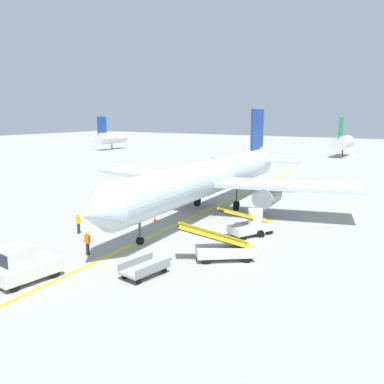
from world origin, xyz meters
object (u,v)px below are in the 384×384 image
object	(u,v)px
belt_loader_aft_hold	(250,226)
baggage_cart_loaded	(145,269)
airliner	(210,177)
safety_cone_nose_right	(150,190)
safety_cone_nose_left	(155,219)
pushback_tug	(23,265)
belt_loader_forward_hold	(223,249)
ground_crew_marshaller	(78,222)
ground_crew_wing_walker	(87,242)
baggage_tug_near_wing	(110,204)
baggage_tug_by_cargo_door	(252,224)

from	to	relation	value
belt_loader_aft_hold	baggage_cart_loaded	bearing A→B (deg)	-100.45
airliner	safety_cone_nose_right	bearing A→B (deg)	156.24
airliner	safety_cone_nose_right	world-z (taller)	airliner
baggage_cart_loaded	safety_cone_nose_right	world-z (taller)	baggage_cart_loaded
airliner	safety_cone_nose_left	bearing A→B (deg)	-110.38
pushback_tug	belt_loader_forward_hold	bearing A→B (deg)	48.55
airliner	ground_crew_marshaller	bearing A→B (deg)	-113.14
pushback_tug	safety_cone_nose_left	xyz separation A→B (m)	(-1.62, 14.77, -0.77)
belt_loader_forward_hold	ground_crew_marshaller	xyz separation A→B (m)	(-12.76, -0.66, 0.13)
pushback_tug	safety_cone_nose_right	xyz separation A→B (m)	(-10.61, 25.91, -0.77)
ground_crew_wing_walker	belt_loader_forward_hold	bearing A→B (deg)	25.68
belt_loader_aft_hold	baggage_tug_near_wing	bearing A→B (deg)	-178.61
airliner	baggage_tug_near_wing	distance (m)	10.12
ground_crew_wing_walker	safety_cone_nose_right	size ratio (longest dim) A/B	3.86
belt_loader_forward_hold	belt_loader_aft_hold	world-z (taller)	same
belt_loader_forward_hold	safety_cone_nose_left	size ratio (longest dim) A/B	10.79
baggage_tug_by_cargo_door	belt_loader_aft_hold	distance (m)	0.21
baggage_cart_loaded	safety_cone_nose_right	size ratio (longest dim) A/B	8.72
ground_crew_wing_walker	safety_cone_nose_left	size ratio (longest dim) A/B	3.86
ground_crew_wing_walker	safety_cone_nose_right	bearing A→B (deg)	116.67
baggage_tug_near_wing	belt_loader_forward_hold	bearing A→B (deg)	-20.68
belt_loader_forward_hold	belt_loader_aft_hold	xyz separation A→B (m)	(-0.70, 6.10, 0.00)
baggage_tug_by_cargo_door	ground_crew_marshaller	xyz separation A→B (m)	(-12.11, -6.90, -0.02)
pushback_tug	belt_loader_aft_hold	distance (m)	17.01
baggage_tug_near_wing	belt_loader_forward_hold	world-z (taller)	belt_loader_forward_hold
baggage_cart_loaded	ground_crew_wing_walker	world-z (taller)	ground_crew_wing_walker
belt_loader_forward_hold	baggage_tug_by_cargo_door	bearing A→B (deg)	95.95
belt_loader_forward_hold	belt_loader_aft_hold	bearing A→B (deg)	96.58
baggage_cart_loaded	ground_crew_wing_walker	distance (m)	5.69
baggage_tug_near_wing	ground_crew_wing_walker	size ratio (longest dim) A/B	1.57
baggage_tug_by_cargo_door	safety_cone_nose_left	size ratio (longest dim) A/B	6.19
airliner	safety_cone_nose_right	size ratio (longest dim) A/B	80.28
belt_loader_forward_hold	belt_loader_aft_hold	distance (m)	6.14
belt_loader_forward_hold	safety_cone_nose_left	xyz separation A→B (m)	(-9.75, 5.56, -0.56)
safety_cone_nose_right	baggage_cart_loaded	bearing A→B (deg)	-53.46
airliner	baggage_tug_by_cargo_door	distance (m)	9.10
airliner	pushback_tug	bearing A→B (deg)	-91.83
baggage_tug_near_wing	safety_cone_nose_right	xyz separation A→B (m)	(-3.51, 10.96, -0.71)
airliner	safety_cone_nose_left	size ratio (longest dim) A/B	80.28
baggage_tug_near_wing	baggage_cart_loaded	distance (m)	16.42
belt_loader_aft_hold	safety_cone_nose_right	distance (m)	20.93
baggage_tug_near_wing	belt_loader_forward_hold	size ratio (longest dim) A/B	0.56
baggage_cart_loaded	pushback_tug	bearing A→B (deg)	-141.39
ground_crew_marshaller	baggage_tug_near_wing	bearing A→B (deg)	111.06
belt_loader_forward_hold	baggage_cart_loaded	xyz separation A→B (m)	(-2.73, -4.89, -0.31)
belt_loader_forward_hold	baggage_tug_near_wing	bearing A→B (deg)	159.32
belt_loader_aft_hold	safety_cone_nose_right	xyz separation A→B (m)	(-18.03, 10.61, -0.56)
ground_crew_marshaller	baggage_cart_loaded	bearing A→B (deg)	-22.87
baggage_cart_loaded	ground_crew_marshaller	size ratio (longest dim) A/B	2.26
baggage_tug_by_cargo_door	safety_cone_nose_right	xyz separation A→B (m)	(-18.09, 10.47, -0.71)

